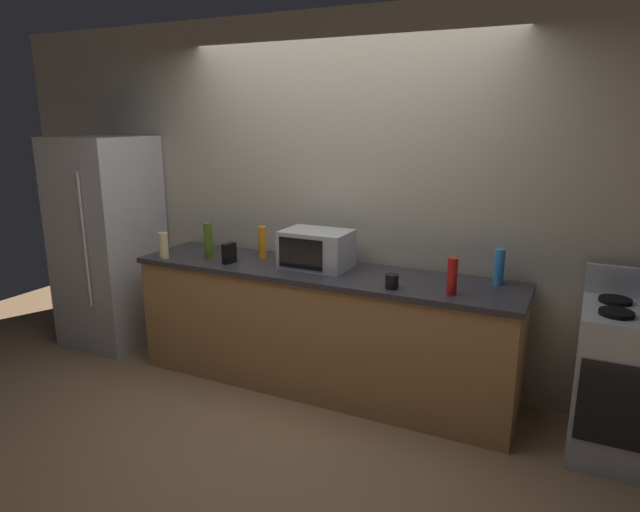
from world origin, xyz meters
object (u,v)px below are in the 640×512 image
object	(u,v)px
microwave	(316,249)
bottle_olive_oil	(208,241)
stove_range	(631,384)
bottle_hand_soap	(164,246)
mug_black	(392,281)
refrigerator	(108,242)
bottle_spray_cleaner	(499,267)
bottle_dish_soap	(262,242)
cordless_phone	(229,253)
bottle_hot_sauce	(452,276)

from	to	relation	value
microwave	bottle_olive_oil	world-z (taller)	bottle_olive_oil
stove_range	bottle_hand_soap	xyz separation A→B (m)	(-3.22, -0.23, 0.54)
bottle_hand_soap	mug_black	bearing A→B (deg)	1.09
stove_range	microwave	bearing A→B (deg)	178.66
refrigerator	microwave	distance (m)	2.00
bottle_hand_soap	mug_black	xyz separation A→B (m)	(1.82, 0.03, -0.05)
bottle_spray_cleaner	bottle_hand_soap	bearing A→B (deg)	-170.03
bottle_spray_cleaner	bottle_hand_soap	size ratio (longest dim) A/B	1.17
bottle_dish_soap	bottle_olive_oil	world-z (taller)	bottle_olive_oil
bottle_olive_oil	bottle_hand_soap	bearing A→B (deg)	-154.17
bottle_olive_oil	bottle_spray_cleaner	world-z (taller)	bottle_olive_oil
refrigerator	cordless_phone	size ratio (longest dim) A/B	12.00
refrigerator	bottle_spray_cleaner	bearing A→B (deg)	3.40
cordless_phone	refrigerator	bearing A→B (deg)	-176.37
bottle_spray_cleaner	bottle_hand_soap	world-z (taller)	bottle_spray_cleaner
microwave	bottle_dish_soap	world-z (taller)	microwave
bottle_hot_sauce	refrigerator	bearing A→B (deg)	177.16
microwave	bottle_olive_oil	distance (m)	0.87
bottle_olive_oil	microwave	bearing A→B (deg)	8.59
stove_range	mug_black	world-z (taller)	stove_range
bottle_spray_cleaner	bottle_hot_sauce	xyz separation A→B (m)	(-0.22, -0.34, -0.00)
stove_range	microwave	size ratio (longest dim) A/B	2.25
stove_range	cordless_phone	xyz separation A→B (m)	(-2.69, -0.13, 0.51)
bottle_hand_soap	bottle_hot_sauce	distance (m)	2.19
bottle_hot_sauce	microwave	bearing A→B (deg)	169.04
mug_black	microwave	bearing A→B (deg)	159.47
bottle_dish_soap	bottle_spray_cleaner	distance (m)	1.74
bottle_hand_soap	mug_black	world-z (taller)	bottle_hand_soap
microwave	bottle_hand_soap	distance (m)	1.20
microwave	bottle_olive_oil	bearing A→B (deg)	-171.41
bottle_olive_oil	bottle_spray_cleaner	size ratio (longest dim) A/B	1.18
stove_range	microwave	distance (m)	2.13
bottle_dish_soap	mug_black	size ratio (longest dim) A/B	2.65
refrigerator	mug_black	xyz separation A→B (m)	(2.65, -0.20, 0.05)
bottle_spray_cleaner	bottle_hand_soap	distance (m)	2.45
bottle_olive_oil	mug_black	distance (m)	1.52
refrigerator	mug_black	distance (m)	2.66
stove_range	bottle_spray_cleaner	distance (m)	1.00
bottle_spray_cleaner	bottle_hot_sauce	world-z (taller)	bottle_spray_cleaner
bottle_spray_cleaner	stove_range	bearing A→B (deg)	-13.43
bottle_dish_soap	bottle_spray_cleaner	xyz separation A→B (m)	(1.74, 0.08, -0.01)
refrigerator	bottle_hand_soap	world-z (taller)	refrigerator
bottle_olive_oil	mug_black	bearing A→B (deg)	-4.37
bottle_hand_soap	refrigerator	bearing A→B (deg)	164.40
bottle_hand_soap	bottle_hot_sauce	xyz separation A→B (m)	(2.19, 0.08, 0.01)
bottle_dish_soap	bottle_spray_cleaner	world-z (taller)	bottle_dish_soap
cordless_phone	bottle_dish_soap	distance (m)	0.28
bottle_dish_soap	stove_range	bearing A→B (deg)	-2.49
microwave	bottle_dish_soap	bearing A→B (deg)	172.77
bottle_spray_cleaner	bottle_hot_sauce	size ratio (longest dim) A/B	1.02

